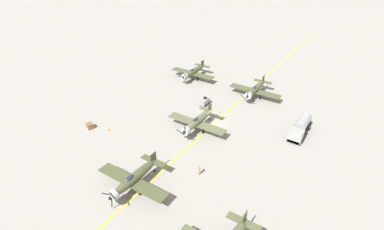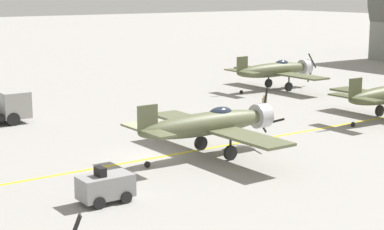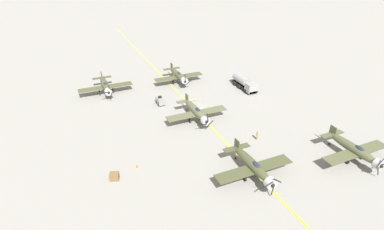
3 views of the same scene
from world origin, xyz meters
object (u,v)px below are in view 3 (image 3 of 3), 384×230
Objects in this scene: airplane_far_left at (354,149)px; airplane_near_right at (105,85)px; supply_crate_by_tanker at (114,176)px; fuel_tanker at (245,83)px; tow_tractor at (160,101)px; airplane_mid_center at (196,111)px; ground_crew_walking at (258,135)px; airplane_near_center at (178,75)px; traffic_cone at (137,166)px; airplane_far_center at (253,166)px.

airplane_near_right is (30.99, -41.07, -0.00)m from airplane_far_left.
airplane_near_right is at bearing -51.79° from airplane_far_left.
airplane_far_left is 9.27× the size of supply_crate_by_tanker.
fuel_tanker is at bearing -149.87° from supply_crate_by_tanker.
tow_tractor is at bearing 135.51° from airplane_near_right.
ground_crew_walking is at bearing 140.31° from airplane_mid_center.
airplane_near_center is 9.27× the size of supply_crate_by_tanker.
fuel_tanker is (-16.79, -9.23, -0.50)m from airplane_mid_center.
airplane_mid_center reaches higher than ground_crew_walking.
airplane_mid_center is at bearing 66.85° from airplane_near_center.
airplane_near_center is 1.00× the size of airplane_near_right.
airplane_near_center is at bearing -122.22° from traffic_cone.
tow_tractor is at bearing -118.09° from traffic_cone.
airplane_near_right is 14.26m from tow_tractor.
airplane_far_center is at bearing 99.65° from tow_tractor.
airplane_far_center is 40.73m from airplane_near_right.
airplane_far_center and airplane_far_left have the same top height.
airplane_mid_center reaches higher than airplane_far_left.
airplane_mid_center is 21.82× the size of traffic_cone.
airplane_near_right is at bearing -55.71° from ground_crew_walking.
airplane_near_center is 29.65m from ground_crew_walking.
airplane_mid_center is 10.33m from tow_tractor.
airplane_near_right is (13.78, -19.80, -0.00)m from airplane_mid_center.
airplane_near_center is at bearing -70.32° from airplane_far_left.
tow_tractor is (-9.69, 10.40, -1.22)m from airplane_near_right.
airplane_near_right is 9.27× the size of supply_crate_by_tanker.
airplane_mid_center reaches higher than traffic_cone.
tow_tractor is (20.89, -0.17, -0.72)m from fuel_tanker.
ground_crew_walking is at bearing 84.12° from airplane_near_center.
airplane_far_center is 1.00× the size of airplane_far_left.
tow_tractor is at bearing -49.38° from airplane_mid_center.
fuel_tanker is at bearing 179.54° from tow_tractor.
airplane_far_left is 37.37m from tow_tractor.
airplane_mid_center is 6.45× the size of ground_crew_walking.
tow_tractor is (7.84, 9.54, -1.22)m from airplane_near_center.
traffic_cone is (0.40, 29.29, -1.74)m from airplane_near_right.
supply_crate_by_tanker is (13.72, 20.25, -0.25)m from tow_tractor.
airplane_far_left is 1.00× the size of airplane_near_center.
airplane_far_center is at bearing 157.99° from supply_crate_by_tanker.
airplane_near_right reaches higher than ground_crew_walking.
airplane_far_center is 9.27× the size of supply_crate_by_tanker.
traffic_cone is at bearing 91.76° from airplane_near_right.
traffic_cone is (30.98, 18.73, -1.24)m from fuel_tanker.
traffic_cone is (21.07, -1.02, -0.74)m from ground_crew_walking.
tow_tractor reaches higher than supply_crate_by_tanker.
airplane_near_right is (14.39, -38.10, 0.00)m from airplane_far_center.
airplane_near_right is 30.95m from supply_crate_by_tanker.
airplane_near_right is at bearing -90.78° from traffic_cone.
airplane_near_right is 6.45× the size of ground_crew_walking.
fuel_tanker is 14.55× the size of traffic_cone.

